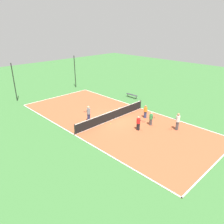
{
  "coord_description": "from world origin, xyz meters",
  "views": [
    {
      "loc": [
        -14.9,
        -15.31,
        9.65
      ],
      "look_at": [
        0.0,
        0.0,
        0.9
      ],
      "focal_mm": 35.0,
      "sensor_mm": 36.0,
      "label": 1
    }
  ],
  "objects_px": {
    "player_baseline_gray": "(88,113)",
    "player_far_green": "(151,118)",
    "tennis_ball_right_alley": "(111,124)",
    "tennis_ball_near_net": "(60,97)",
    "player_coach_red": "(138,122)",
    "fence_post_back_left": "(14,82)",
    "tennis_net": "(112,115)",
    "bench": "(132,95)",
    "player_center_orange": "(145,111)",
    "tennis_ball_left_sideline": "(83,127)",
    "player_near_white": "(178,120)",
    "fence_post_back_right": "(75,72)"
  },
  "relations": [
    {
      "from": "tennis_net",
      "to": "bench",
      "type": "relative_size",
      "value": 5.15
    },
    {
      "from": "tennis_net",
      "to": "fence_post_back_left",
      "type": "distance_m",
      "value": 14.25
    },
    {
      "from": "fence_post_back_left",
      "to": "player_coach_red",
      "type": "bearing_deg",
      "value": -73.9
    },
    {
      "from": "fence_post_back_left",
      "to": "fence_post_back_right",
      "type": "xyz_separation_m",
      "value": [
        9.53,
        0.0,
        0.0
      ]
    },
    {
      "from": "tennis_net",
      "to": "player_baseline_gray",
      "type": "distance_m",
      "value": 2.54
    },
    {
      "from": "tennis_ball_near_net",
      "to": "tennis_ball_left_sideline",
      "type": "distance_m",
      "value": 10.58
    },
    {
      "from": "tennis_net",
      "to": "player_baseline_gray",
      "type": "xyz_separation_m",
      "value": [
        -2.1,
        1.33,
        0.48
      ]
    },
    {
      "from": "player_near_white",
      "to": "player_far_green",
      "type": "xyz_separation_m",
      "value": [
        -0.93,
        2.42,
        -0.24
      ]
    },
    {
      "from": "tennis_ball_near_net",
      "to": "fence_post_back_right",
      "type": "height_order",
      "value": "fence_post_back_right"
    },
    {
      "from": "fence_post_back_right",
      "to": "player_near_white",
      "type": "bearing_deg",
      "value": -95.8
    },
    {
      "from": "tennis_net",
      "to": "fence_post_back_right",
      "type": "height_order",
      "value": "fence_post_back_right"
    },
    {
      "from": "player_near_white",
      "to": "player_center_orange",
      "type": "height_order",
      "value": "player_near_white"
    },
    {
      "from": "player_coach_red",
      "to": "fence_post_back_left",
      "type": "height_order",
      "value": "fence_post_back_left"
    },
    {
      "from": "tennis_net",
      "to": "bench",
      "type": "height_order",
      "value": "tennis_net"
    },
    {
      "from": "tennis_ball_right_alley",
      "to": "tennis_net",
      "type": "bearing_deg",
      "value": 38.29
    },
    {
      "from": "fence_post_back_left",
      "to": "player_far_green",
      "type": "bearing_deg",
      "value": -68.68
    },
    {
      "from": "fence_post_back_left",
      "to": "fence_post_back_right",
      "type": "distance_m",
      "value": 9.53
    },
    {
      "from": "tennis_ball_right_alley",
      "to": "tennis_ball_near_net",
      "type": "bearing_deg",
      "value": 84.68
    },
    {
      "from": "player_center_orange",
      "to": "tennis_ball_right_alley",
      "type": "distance_m",
      "value": 4.16
    },
    {
      "from": "tennis_net",
      "to": "fence_post_back_left",
      "type": "xyz_separation_m",
      "value": [
        -4.77,
        13.29,
        1.95
      ]
    },
    {
      "from": "player_near_white",
      "to": "fence_post_back_left",
      "type": "relative_size",
      "value": 0.35
    },
    {
      "from": "tennis_net",
      "to": "player_coach_red",
      "type": "xyz_separation_m",
      "value": [
        0.09,
        -3.53,
        0.29
      ]
    },
    {
      "from": "player_center_orange",
      "to": "player_baseline_gray",
      "type": "bearing_deg",
      "value": 179.37
    },
    {
      "from": "tennis_net",
      "to": "player_far_green",
      "type": "height_order",
      "value": "player_far_green"
    },
    {
      "from": "player_coach_red",
      "to": "fence_post_back_right",
      "type": "bearing_deg",
      "value": 164.02
    },
    {
      "from": "tennis_net",
      "to": "fence_post_back_left",
      "type": "height_order",
      "value": "fence_post_back_left"
    },
    {
      "from": "tennis_net",
      "to": "fence_post_back_right",
      "type": "relative_size",
      "value": 1.94
    },
    {
      "from": "bench",
      "to": "player_coach_red",
      "type": "xyz_separation_m",
      "value": [
        -7.09,
        -6.95,
        0.45
      ]
    },
    {
      "from": "bench",
      "to": "player_baseline_gray",
      "type": "relative_size",
      "value": 1.08
    },
    {
      "from": "player_near_white",
      "to": "fence_post_back_left",
      "type": "bearing_deg",
      "value": -70.9
    },
    {
      "from": "fence_post_back_left",
      "to": "tennis_net",
      "type": "bearing_deg",
      "value": -70.27
    },
    {
      "from": "bench",
      "to": "player_far_green",
      "type": "relative_size",
      "value": 1.37
    },
    {
      "from": "tennis_net",
      "to": "fence_post_back_left",
      "type": "relative_size",
      "value": 1.94
    },
    {
      "from": "bench",
      "to": "fence_post_back_left",
      "type": "xyz_separation_m",
      "value": [
        -11.94,
        9.88,
        2.11
      ]
    },
    {
      "from": "bench",
      "to": "player_baseline_gray",
      "type": "bearing_deg",
      "value": 102.62
    },
    {
      "from": "player_coach_red",
      "to": "player_baseline_gray",
      "type": "relative_size",
      "value": 0.83
    },
    {
      "from": "player_far_green",
      "to": "tennis_ball_left_sideline",
      "type": "xyz_separation_m",
      "value": [
        -5.23,
        4.41,
        -0.74
      ]
    },
    {
      "from": "player_coach_red",
      "to": "fence_post_back_left",
      "type": "relative_size",
      "value": 0.29
    },
    {
      "from": "player_center_orange",
      "to": "tennis_ball_left_sideline",
      "type": "distance_m",
      "value": 6.96
    },
    {
      "from": "player_baseline_gray",
      "to": "player_far_green",
      "type": "bearing_deg",
      "value": 110.98
    },
    {
      "from": "tennis_ball_right_alley",
      "to": "fence_post_back_left",
      "type": "xyz_separation_m",
      "value": [
        -3.9,
        13.97,
        2.45
      ]
    },
    {
      "from": "fence_post_back_right",
      "to": "player_coach_red",
      "type": "bearing_deg",
      "value": -105.53
    },
    {
      "from": "player_baseline_gray",
      "to": "tennis_ball_right_alley",
      "type": "bearing_deg",
      "value": 104.31
    },
    {
      "from": "player_center_orange",
      "to": "tennis_ball_left_sideline",
      "type": "xyz_separation_m",
      "value": [
        -6.29,
        2.88,
        -0.79
      ]
    },
    {
      "from": "tennis_ball_near_net",
      "to": "tennis_ball_right_alley",
      "type": "distance_m",
      "value": 11.41
    },
    {
      "from": "player_near_white",
      "to": "player_coach_red",
      "type": "height_order",
      "value": "player_near_white"
    },
    {
      "from": "tennis_net",
      "to": "player_far_green",
      "type": "relative_size",
      "value": 7.04
    },
    {
      "from": "player_baseline_gray",
      "to": "tennis_ball_near_net",
      "type": "xyz_separation_m",
      "value": [
        2.3,
        9.34,
        -0.97
      ]
    },
    {
      "from": "tennis_ball_left_sideline",
      "to": "fence_post_back_left",
      "type": "bearing_deg",
      "value": 96.38
    },
    {
      "from": "player_far_green",
      "to": "tennis_ball_near_net",
      "type": "bearing_deg",
      "value": -143.09
    }
  ]
}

